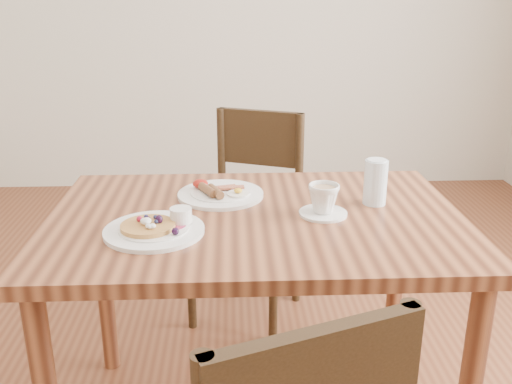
% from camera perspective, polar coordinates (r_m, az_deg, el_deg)
% --- Properties ---
extents(dining_table, '(1.20, 0.80, 0.75)m').
position_cam_1_polar(dining_table, '(1.69, 0.00, -5.40)').
color(dining_table, brown).
rests_on(dining_table, ground).
extents(chair_far, '(0.54, 0.54, 0.88)m').
position_cam_1_polar(chair_far, '(2.44, -0.59, -1.39)').
color(chair_far, '#342213').
rests_on(chair_far, ground).
extents(pancake_plate, '(0.27, 0.27, 0.06)m').
position_cam_1_polar(pancake_plate, '(1.55, -9.98, -3.53)').
color(pancake_plate, white).
rests_on(pancake_plate, dining_table).
extents(breakfast_plate, '(0.27, 0.27, 0.04)m').
position_cam_1_polar(breakfast_plate, '(1.80, -3.70, -0.10)').
color(breakfast_plate, white).
rests_on(breakfast_plate, dining_table).
extents(teacup_saucer, '(0.14, 0.14, 0.09)m').
position_cam_1_polar(teacup_saucer, '(1.65, 6.77, -0.89)').
color(teacup_saucer, white).
rests_on(teacup_saucer, dining_table).
extents(water_glass, '(0.07, 0.07, 0.14)m').
position_cam_1_polar(water_glass, '(1.75, 11.85, 0.96)').
color(water_glass, silver).
rests_on(water_glass, dining_table).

